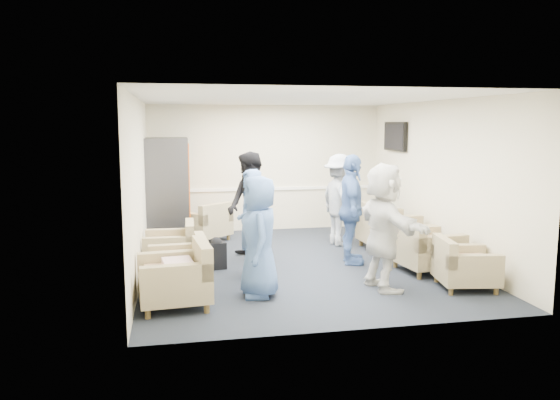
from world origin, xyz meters
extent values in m
plane|color=black|center=(0.00, 0.00, 0.00)|extent=(6.00, 6.00, 0.00)
plane|color=silver|center=(0.00, 0.00, 2.70)|extent=(6.00, 6.00, 0.00)
cube|color=beige|center=(0.00, 3.00, 1.35)|extent=(5.00, 0.02, 2.70)
cube|color=beige|center=(0.00, -3.00, 1.35)|extent=(5.00, 0.02, 2.70)
cube|color=beige|center=(-2.50, 0.00, 1.35)|extent=(0.02, 6.00, 2.70)
cube|color=beige|center=(2.50, 0.00, 1.35)|extent=(0.02, 6.00, 2.70)
cube|color=white|center=(0.00, 2.98, 0.90)|extent=(4.98, 0.04, 0.06)
cube|color=black|center=(2.44, 1.80, 2.05)|extent=(0.07, 1.00, 0.58)
cube|color=black|center=(2.40, 1.80, 2.05)|extent=(0.01, 0.92, 0.50)
cube|color=#46464D|center=(2.48, 1.80, 1.90)|extent=(0.04, 0.10, 0.25)
cube|color=#91815D|center=(-2.01, -1.79, 0.27)|extent=(0.95, 0.95, 0.29)
cube|color=#937051|center=(-2.01, -1.79, 0.46)|extent=(0.65, 0.62, 0.10)
cube|color=#91815D|center=(-1.65, -1.76, 0.61)|extent=(0.22, 0.88, 0.41)
cube|color=#91815D|center=(-1.96, -1.07, 0.24)|extent=(0.83, 0.83, 0.26)
cube|color=#937051|center=(-1.96, -1.07, 0.42)|extent=(0.57, 0.54, 0.09)
cube|color=#91815D|center=(-1.63, -1.05, 0.56)|extent=(0.17, 0.80, 0.37)
cube|color=#91815D|center=(-2.08, 0.13, 0.24)|extent=(0.81, 0.81, 0.26)
cube|color=#937051|center=(-2.08, 0.13, 0.42)|extent=(0.56, 0.53, 0.09)
cube|color=#91815D|center=(-1.75, 0.12, 0.56)|extent=(0.15, 0.79, 0.37)
cube|color=#91815D|center=(2.03, -1.80, 0.23)|extent=(0.88, 0.88, 0.25)
cube|color=#937051|center=(2.03, -1.80, 0.41)|extent=(0.61, 0.58, 0.09)
cube|color=#91815D|center=(1.71, -1.74, 0.54)|extent=(0.25, 0.78, 0.36)
cube|color=#91815D|center=(1.90, -0.86, 0.27)|extent=(0.97, 0.97, 0.29)
cube|color=#937051|center=(1.90, -0.86, 0.46)|extent=(0.67, 0.63, 0.10)
cube|color=#91815D|center=(1.54, -0.90, 0.62)|extent=(0.24, 0.89, 0.41)
cube|color=#91815D|center=(1.97, 0.20, 0.25)|extent=(0.90, 0.90, 0.26)
cube|color=#937051|center=(1.97, 0.20, 0.43)|extent=(0.62, 0.59, 0.09)
cube|color=#91815D|center=(1.64, 0.15, 0.57)|extent=(0.23, 0.81, 0.38)
cube|color=#91815D|center=(1.90, 0.73, 0.28)|extent=(0.97, 0.97, 0.31)
cube|color=#937051|center=(1.90, 0.73, 0.49)|extent=(0.67, 0.63, 0.11)
cube|color=#91815D|center=(1.51, 0.71, 0.65)|extent=(0.20, 0.93, 0.44)
cube|color=#91815D|center=(-1.40, 2.12, 0.25)|extent=(1.15, 1.15, 0.27)
cube|color=#937051|center=(-1.40, 2.12, 0.43)|extent=(0.77, 0.78, 0.10)
cube|color=#91815D|center=(-1.18, 1.86, 0.58)|extent=(0.72, 0.62, 0.39)
cube|color=#46464D|center=(-2.10, 2.20, 1.02)|extent=(0.80, 0.96, 2.04)
cube|color=#FF3905|center=(-1.69, 2.20, 1.12)|extent=(0.02, 0.82, 1.63)
cube|color=black|center=(-1.69, 2.20, 0.27)|extent=(0.02, 0.48, 0.13)
cube|color=black|center=(-1.34, -0.06, 0.21)|extent=(0.33, 0.25, 0.43)
sphere|color=black|center=(-1.34, -0.06, 0.41)|extent=(0.21, 0.21, 0.21)
cube|color=beige|center=(-1.96, -1.79, 0.53)|extent=(0.41, 0.51, 0.14)
imported|color=#4466A5|center=(-0.88, -1.57, 0.81)|extent=(0.55, 0.82, 1.63)
imported|color=#4466A5|center=(-0.88, -0.64, 0.82)|extent=(0.40, 0.60, 1.64)
imported|color=black|center=(-0.72, 0.42, 0.92)|extent=(0.96, 1.08, 1.84)
imported|color=beige|center=(1.11, 1.21, 0.87)|extent=(0.84, 1.22, 1.74)
imported|color=#4466A5|center=(0.87, -0.16, 0.91)|extent=(0.68, 1.14, 1.81)
imported|color=silver|center=(0.87, -1.59, 0.89)|extent=(0.71, 1.70, 1.78)
camera|label=1|loc=(-1.99, -8.61, 2.31)|focal=35.00mm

